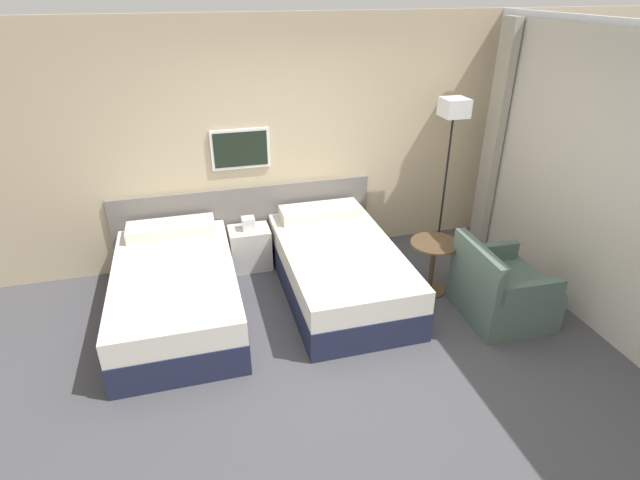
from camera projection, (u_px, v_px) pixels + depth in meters
The scene contains 9 objects.
ground_plane at pixel (348, 350), 4.52m from camera, with size 16.00×16.00×0.00m, color #47474C.
wall_headboard at pixel (292, 148), 5.62m from camera, with size 10.00×0.10×2.70m.
wall_window at pixel (620, 192), 4.32m from camera, with size 0.21×4.48×2.70m.
bed_near_door at pixel (176, 292), 4.85m from camera, with size 1.14×2.02×0.67m.
bed_near_window at pixel (339, 269), 5.24m from camera, with size 1.14×2.02×0.67m.
nightstand at pixel (250, 247), 5.72m from camera, with size 0.46×0.36×0.62m.
floor_lamp at pixel (453, 122), 5.45m from camera, with size 0.27×0.27×1.85m.
side_table at pixel (433, 257), 5.19m from camera, with size 0.50×0.50×0.59m.
armchair at pixel (501, 292), 4.87m from camera, with size 0.79×0.86×0.80m.
Camera 1 is at (-1.18, -3.35, 2.98)m, focal length 28.00 mm.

